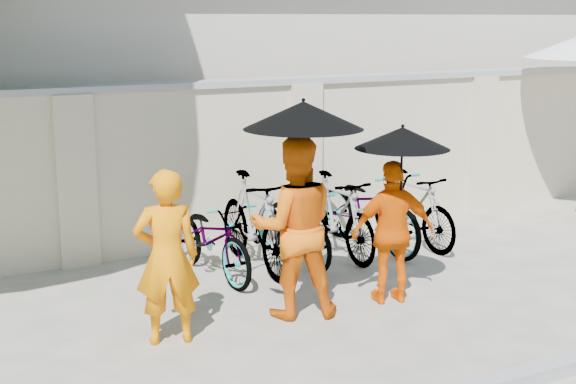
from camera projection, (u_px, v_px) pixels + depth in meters
name	position (u px, v px, depth m)	size (l,w,h in m)	color
ground	(277.00, 341.00, 7.18)	(80.00, 80.00, 0.00)	#BBB1A1
compound_wall	(231.00, 165.00, 10.19)	(20.00, 0.30, 2.00)	beige
building_behind	(193.00, 91.00, 13.80)	(14.00, 6.00, 3.20)	beige
monk_left	(167.00, 257.00, 7.00)	(0.57, 0.38, 1.57)	orange
monk_center	(294.00, 227.00, 7.65)	(0.85, 0.67, 1.76)	orange
parasol_center	(303.00, 115.00, 7.37)	(1.12, 1.12, 1.09)	black
monk_right	(393.00, 232.00, 8.04)	(0.86, 0.36, 1.46)	#F76101
parasol_right	(402.00, 138.00, 7.78)	(0.93, 0.93, 0.97)	black
bike_0	(212.00, 238.00, 8.88)	(0.59, 1.70, 0.89)	gray
bike_1	(254.00, 222.00, 9.15)	(0.52, 1.84, 1.10)	gray
bike_2	(293.00, 225.00, 9.49)	(0.58, 1.67, 0.88)	gray
bike_3	(337.00, 216.00, 9.64)	(0.47, 1.68, 1.01)	gray
bike_4	(369.00, 209.00, 9.99)	(0.68, 1.94, 1.02)	gray
bike_5	(413.00, 209.00, 10.10)	(0.45, 1.60, 0.96)	gray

